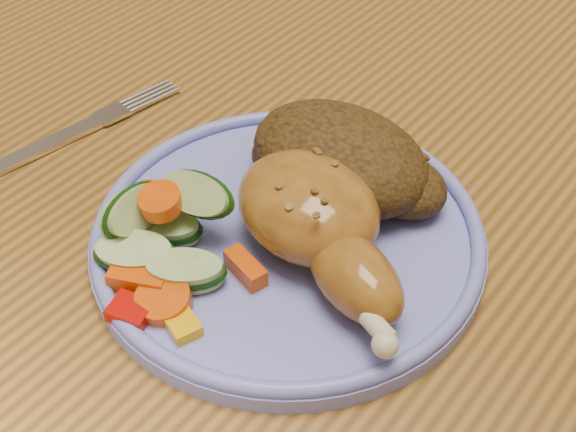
{
  "coord_description": "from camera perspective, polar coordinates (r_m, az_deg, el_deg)",
  "views": [
    {
      "loc": [
        0.19,
        -0.4,
        1.13
      ],
      "look_at": [
        -0.03,
        -0.11,
        0.78
      ],
      "focal_mm": 50.0,
      "sensor_mm": 36.0,
      "label": 1
    }
  ],
  "objects": [
    {
      "name": "plate",
      "position": [
        0.52,
        0.0,
        -1.66
      ],
      "size": [
        0.26,
        0.26,
        0.01
      ],
      "primitive_type": "cylinder",
      "color": "#6E77D8",
      "rests_on": "dining_table"
    },
    {
      "name": "fork",
      "position": [
        0.63,
        -15.76,
        5.39
      ],
      "size": [
        0.05,
        0.17,
        0.0
      ],
      "color": "silver",
      "rests_on": "dining_table"
    },
    {
      "name": "rice_pilaf",
      "position": [
        0.54,
        3.97,
        3.92
      ],
      "size": [
        0.14,
        0.09,
        0.06
      ],
      "color": "#422C10",
      "rests_on": "plate"
    },
    {
      "name": "vegetable_pile",
      "position": [
        0.5,
        -8.89,
        -1.49
      ],
      "size": [
        0.12,
        0.11,
        0.06
      ],
      "color": "#A50A05",
      "rests_on": "plate"
    },
    {
      "name": "dining_table",
      "position": [
        0.64,
        8.59,
        -2.98
      ],
      "size": [
        0.9,
        1.4,
        0.75
      ],
      "color": "brown",
      "rests_on": "ground"
    },
    {
      "name": "plate_rim",
      "position": [
        0.52,
        0.0,
        -0.8
      ],
      "size": [
        0.25,
        0.25,
        0.01
      ],
      "primitive_type": "torus",
      "color": "#6E77D8",
      "rests_on": "plate"
    },
    {
      "name": "chicken_leg",
      "position": [
        0.49,
        2.22,
        -0.48
      ],
      "size": [
        0.16,
        0.11,
        0.05
      ],
      "color": "#98621F",
      "rests_on": "plate"
    }
  ]
}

